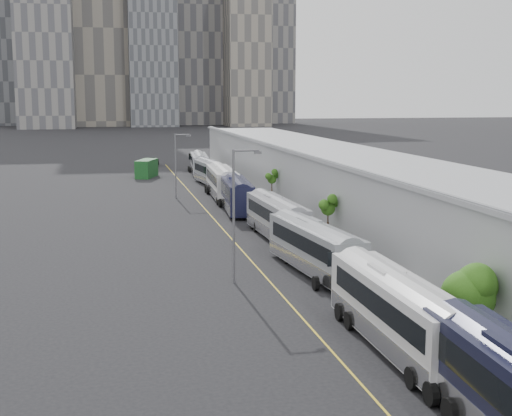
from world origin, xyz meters
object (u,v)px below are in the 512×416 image
object	(u,v)px
bus_6	(222,185)
bus_8	(199,165)
bus_2	(397,318)
bus_7	(211,175)
street_lamp_near	(236,207)
suv	(151,162)
street_lamp_far	(177,161)
shipping_container	(147,168)
bus_5	(236,197)
bus_4	(277,221)
bus_3	(315,252)

from	to	relation	value
bus_6	bus_8	world-z (taller)	bus_6
bus_2	bus_7	size ratio (longest dim) A/B	1.09
bus_7	street_lamp_near	xyz separation A→B (m)	(-6.30, -54.83, 3.84)
bus_2	suv	world-z (taller)	bus_2
suv	bus_7	bearing A→B (deg)	-69.70
suv	street_lamp_far	bearing A→B (deg)	-81.28
bus_8	bus_2	bearing A→B (deg)	-85.80
shipping_container	street_lamp_near	bearing A→B (deg)	-68.97
bus_5	shipping_container	size ratio (longest dim) A/B	2.16
bus_2	bus_4	size ratio (longest dim) A/B	1.04
shipping_container	bus_6	bearing A→B (deg)	-53.17
bus_5	shipping_container	distance (m)	37.41
bus_4	shipping_container	size ratio (longest dim) A/B	2.12
bus_5	street_lamp_near	bearing A→B (deg)	-96.12
bus_7	suv	distance (m)	31.62
bus_8	suv	world-z (taller)	bus_8
bus_4	bus_7	size ratio (longest dim) A/B	1.04
street_lamp_far	shipping_container	distance (m)	24.97
bus_2	bus_4	bearing A→B (deg)	88.76
bus_6	street_lamp_far	distance (m)	6.45
street_lamp_far	bus_3	bearing A→B (deg)	-81.70
bus_2	bus_7	bearing A→B (deg)	89.69
street_lamp_near	bus_3	bearing A→B (deg)	13.56
bus_6	bus_7	size ratio (longest dim) A/B	1.11
bus_3	street_lamp_near	distance (m)	7.31
bus_3	suv	world-z (taller)	bus_3
shipping_container	suv	size ratio (longest dim) A/B	1.11
bus_2	bus_8	size ratio (longest dim) A/B	1.09
bus_7	street_lamp_far	bearing A→B (deg)	-122.30
shipping_container	bus_8	bearing A→B (deg)	34.77
bus_4	bus_6	distance (m)	27.19
bus_3	bus_5	distance (m)	29.03
street_lamp_near	street_lamp_far	size ratio (longest dim) A/B	1.14
bus_4	bus_6	size ratio (longest dim) A/B	0.94
bus_4	street_lamp_far	world-z (taller)	street_lamp_far
bus_5	bus_7	xyz separation A→B (m)	(0.76, 24.34, -0.10)
bus_5	street_lamp_near	size ratio (longest dim) A/B	1.42
street_lamp_far	bus_2	bearing A→B (deg)	-84.47
bus_2	bus_3	bearing A→B (deg)	88.68
bus_6	bus_7	xyz separation A→B (m)	(0.55, 13.08, -0.17)
bus_8	shipping_container	bearing A→B (deg)	-159.51
bus_3	bus_8	bearing A→B (deg)	83.91
bus_6	bus_7	bearing A→B (deg)	90.12
bus_3	bus_7	size ratio (longest dim) A/B	1.05
bus_5	bus_6	size ratio (longest dim) A/B	0.96
bus_8	street_lamp_far	world-z (taller)	street_lamp_far
bus_6	shipping_container	xyz separation A→B (m)	(-8.14, 25.30, -0.27)
bus_7	bus_8	size ratio (longest dim) A/B	1.00
bus_4	bus_3	bearing A→B (deg)	-93.53
bus_7	street_lamp_far	world-z (taller)	street_lamp_far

